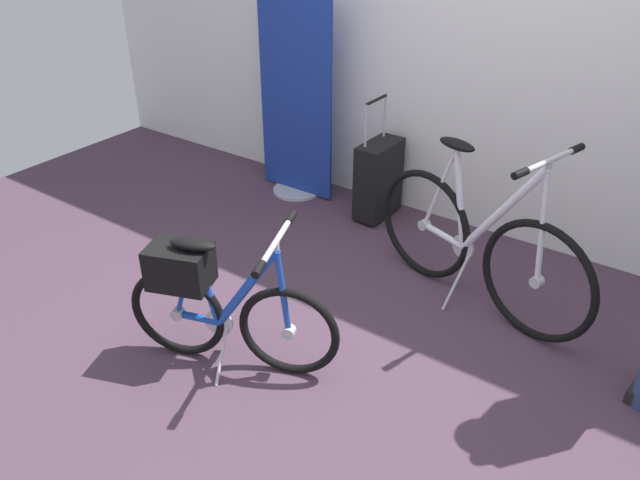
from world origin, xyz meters
name	(u,v)px	position (x,y,z in m)	size (l,w,h in m)	color
ground_plane	(314,366)	(0.00, 0.00, 0.00)	(6.53, 6.53, 0.00)	#473342
floor_banner_stand	(296,109)	(-1.23, 1.50, 0.63)	(0.60, 0.36, 1.44)	#B7B7BC
folding_bike_foreground	(215,299)	(-0.40, -0.22, 0.36)	(0.99, 0.56, 0.74)	black
display_bike_left	(477,244)	(0.40, 0.94, 0.37)	(1.36, 0.55, 0.97)	black
rolling_suitcase	(378,179)	(-0.54, 1.51, 0.28)	(0.19, 0.36, 0.83)	black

